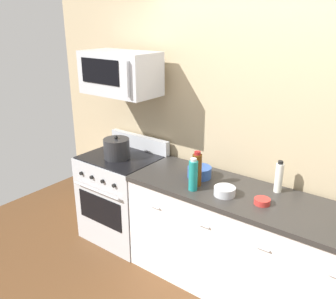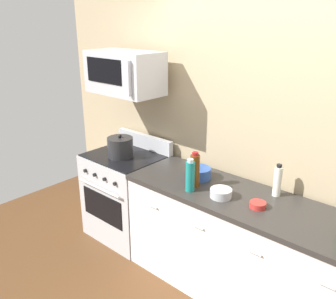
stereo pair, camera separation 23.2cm
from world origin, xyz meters
TOP-DOWN VIEW (x-y plane):
  - ground_plane at (0.00, 0.00)m, footprint 6.25×6.25m
  - back_wall at (0.00, 0.41)m, footprint 5.21×0.10m
  - counter_unit at (0.00, -0.00)m, footprint 2.12×0.66m
  - range_oven at (-1.43, 0.00)m, footprint 0.76×0.69m
  - microwave at (-1.43, 0.05)m, footprint 0.74×0.44m
  - bottle_vinegar_white at (0.12, 0.20)m, footprint 0.06×0.06m
  - bottle_wine_amber at (-0.47, -0.09)m, footprint 0.08×0.08m
  - bottle_sparkling_teal at (-0.44, -0.18)m, footprint 0.07×0.07m
  - bowl_red_small at (0.11, -0.07)m, footprint 0.12×0.12m
  - bowl_steel_prep at (-0.19, -0.11)m, footprint 0.17×0.17m
  - bowl_blue_mixing at (-0.53, 0.06)m, footprint 0.21×0.21m
  - stockpot at (-1.43, -0.05)m, footprint 0.26×0.26m

SIDE VIEW (x-z plane):
  - ground_plane at x=0.00m, z-range 0.00..0.00m
  - counter_unit at x=0.00m, z-range 0.00..0.92m
  - range_oven at x=-1.43m, z-range -0.07..1.00m
  - bowl_red_small at x=0.11m, z-range 0.92..0.96m
  - bowl_steel_prep at x=-0.19m, z-range 0.92..0.99m
  - bowl_blue_mixing at x=-0.53m, z-range 0.92..1.02m
  - stockpot at x=-1.43m, z-range 0.91..1.14m
  - bottle_vinegar_white at x=0.12m, z-range 0.91..1.18m
  - bottle_sparkling_teal at x=-0.44m, z-range 0.91..1.19m
  - bottle_wine_amber at x=-0.47m, z-range 0.91..1.21m
  - back_wall at x=0.00m, z-range 0.00..2.70m
  - microwave at x=-1.43m, z-range 1.55..1.95m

